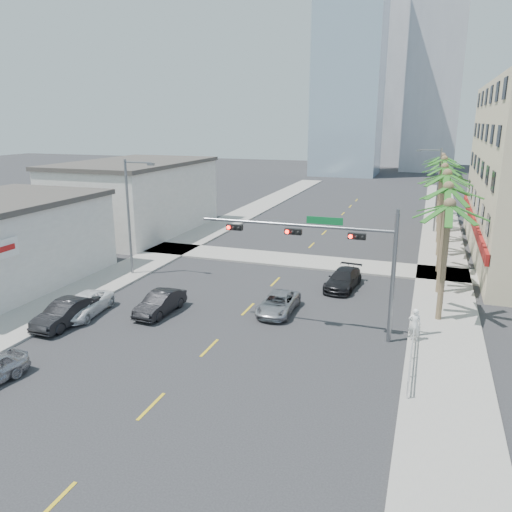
{
  "coord_description": "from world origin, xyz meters",
  "views": [
    {
      "loc": [
        10.46,
        -18.32,
        11.84
      ],
      "look_at": [
        0.4,
        10.43,
        3.5
      ],
      "focal_mm": 35.0,
      "sensor_mm": 36.0,
      "label": 1
    }
  ],
  "objects_px": {
    "pedestrian": "(415,324)",
    "car_lane_right": "(343,279)",
    "car_parked_mid": "(65,313)",
    "car_lane_center": "(278,303)",
    "car_parked_far": "(84,305)",
    "car_lane_left": "(160,303)",
    "traffic_signal_mast": "(334,248)"
  },
  "relations": [
    {
      "from": "pedestrian",
      "to": "car_parked_far",
      "type": "bearing_deg",
      "value": 9.05
    },
    {
      "from": "pedestrian",
      "to": "car_lane_right",
      "type": "bearing_deg",
      "value": -54.87
    },
    {
      "from": "car_lane_center",
      "to": "pedestrian",
      "type": "relative_size",
      "value": 2.41
    },
    {
      "from": "car_parked_mid",
      "to": "car_parked_far",
      "type": "height_order",
      "value": "car_parked_mid"
    },
    {
      "from": "car_lane_center",
      "to": "traffic_signal_mast",
      "type": "bearing_deg",
      "value": -30.09
    },
    {
      "from": "car_parked_far",
      "to": "car_parked_mid",
      "type": "bearing_deg",
      "value": -96.65
    },
    {
      "from": "car_lane_right",
      "to": "car_lane_left",
      "type": "bearing_deg",
      "value": -133.23
    },
    {
      "from": "car_lane_left",
      "to": "car_lane_right",
      "type": "distance_m",
      "value": 13.29
    },
    {
      "from": "car_parked_far",
      "to": "car_lane_left",
      "type": "height_order",
      "value": "car_lane_left"
    },
    {
      "from": "car_lane_right",
      "to": "car_parked_far",
      "type": "bearing_deg",
      "value": -138.18
    },
    {
      "from": "car_lane_right",
      "to": "pedestrian",
      "type": "bearing_deg",
      "value": -50.44
    },
    {
      "from": "car_parked_mid",
      "to": "car_lane_center",
      "type": "distance_m",
      "value": 12.91
    },
    {
      "from": "car_parked_mid",
      "to": "pedestrian",
      "type": "distance_m",
      "value": 20.16
    },
    {
      "from": "car_parked_far",
      "to": "car_lane_right",
      "type": "xyz_separation_m",
      "value": [
        14.48,
        10.46,
        0.04
      ]
    },
    {
      "from": "car_parked_far",
      "to": "car_lane_center",
      "type": "xyz_separation_m",
      "value": [
        11.4,
        4.38,
        -0.03
      ]
    },
    {
      "from": "traffic_signal_mast",
      "to": "car_parked_mid",
      "type": "height_order",
      "value": "traffic_signal_mast"
    },
    {
      "from": "car_parked_mid",
      "to": "car_lane_center",
      "type": "relative_size",
      "value": 1.01
    },
    {
      "from": "traffic_signal_mast",
      "to": "car_lane_left",
      "type": "height_order",
      "value": "traffic_signal_mast"
    },
    {
      "from": "car_lane_left",
      "to": "pedestrian",
      "type": "bearing_deg",
      "value": 6.31
    },
    {
      "from": "car_lane_right",
      "to": "car_parked_mid",
      "type": "bearing_deg",
      "value": -134.04
    },
    {
      "from": "traffic_signal_mast",
      "to": "pedestrian",
      "type": "distance_m",
      "value": 6.04
    },
    {
      "from": "pedestrian",
      "to": "car_lane_left",
      "type": "bearing_deg",
      "value": 4.6
    },
    {
      "from": "car_parked_mid",
      "to": "car_parked_far",
      "type": "relative_size",
      "value": 0.96
    },
    {
      "from": "car_parked_mid",
      "to": "car_lane_center",
      "type": "xyz_separation_m",
      "value": [
        11.4,
        6.06,
        -0.12
      ]
    },
    {
      "from": "pedestrian",
      "to": "traffic_signal_mast",
      "type": "bearing_deg",
      "value": 6.43
    },
    {
      "from": "traffic_signal_mast",
      "to": "car_lane_center",
      "type": "xyz_separation_m",
      "value": [
        -3.78,
        2.17,
        -4.45
      ]
    },
    {
      "from": "car_parked_far",
      "to": "pedestrian",
      "type": "distance_m",
      "value": 19.87
    },
    {
      "from": "car_lane_left",
      "to": "car_lane_center",
      "type": "distance_m",
      "value": 7.45
    },
    {
      "from": "pedestrian",
      "to": "car_lane_center",
      "type": "bearing_deg",
      "value": -10.6
    },
    {
      "from": "traffic_signal_mast",
      "to": "car_lane_right",
      "type": "xyz_separation_m",
      "value": [
        -0.71,
        8.25,
        -4.38
      ]
    },
    {
      "from": "traffic_signal_mast",
      "to": "car_lane_right",
      "type": "bearing_deg",
      "value": 94.91
    },
    {
      "from": "car_parked_mid",
      "to": "pedestrian",
      "type": "bearing_deg",
      "value": 13.97
    }
  ]
}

